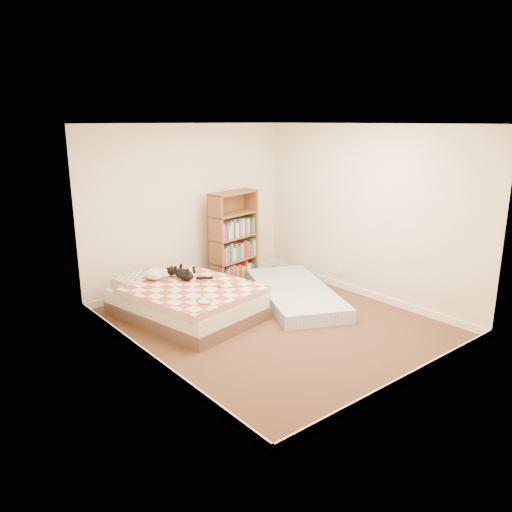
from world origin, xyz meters
TOP-DOWN VIEW (x-y plane):
  - room at (0.00, 0.00)m, footprint 3.51×4.01m
  - bed at (-0.75, 0.94)m, footprint 1.63×2.08m
  - bookshelf at (0.65, 1.74)m, footprint 0.94×0.47m
  - floor_mattress at (0.82, 0.47)m, footprint 1.76×2.33m
  - black_cat at (-0.63, 1.17)m, footprint 0.31×0.69m
  - white_dog at (-0.93, 1.36)m, footprint 0.33×0.36m

SIDE VIEW (x-z plane):
  - floor_mattress at x=0.82m, z-range 0.00..0.19m
  - bed at x=-0.75m, z-range -0.02..0.48m
  - black_cat at x=-0.63m, z-range 0.44..0.59m
  - white_dog at x=-0.93m, z-range 0.45..0.60m
  - bookshelf at x=0.65m, z-range -0.19..1.28m
  - room at x=0.00m, z-range -0.06..2.45m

